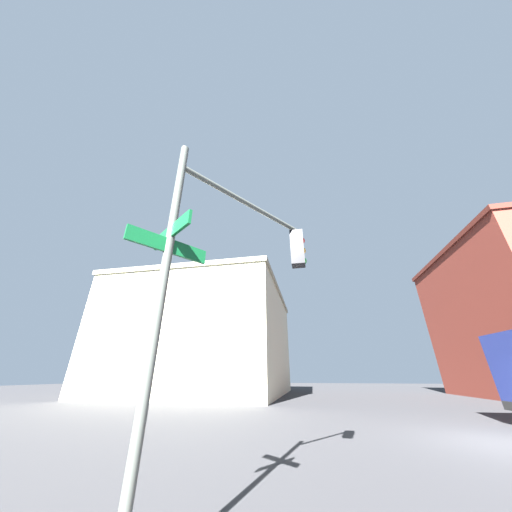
{
  "coord_description": "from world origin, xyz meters",
  "views": [
    {
      "loc": [
        -5.16,
        -9.51,
        1.68
      ],
      "look_at": [
        -5.85,
        -6.08,
        3.33
      ],
      "focal_mm": 17.79,
      "sensor_mm": 36.0,
      "label": 1
    }
  ],
  "objects": [
    {
      "name": "traffic_signal_near",
      "position": [
        -6.09,
        -5.73,
        3.52
      ],
      "size": [
        2.22,
        2.95,
        5.01
      ],
      "color": "#474C47",
      "rests_on": "ground_plane"
    },
    {
      "name": "building_stucco",
      "position": [
        -15.55,
        17.09,
        5.01
      ],
      "size": [
        15.4,
        18.48,
        10.01
      ],
      "color": "beige",
      "rests_on": "ground_plane"
    }
  ]
}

